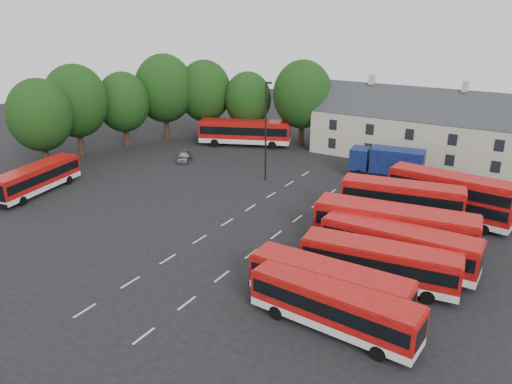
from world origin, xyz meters
The scene contains 16 objects.
ground centered at (0.00, 0.00, 0.00)m, with size 140.00×140.00×0.00m, color black.
lane_markings centered at (2.50, 2.00, 0.01)m, with size 5.15×33.80×0.01m.
treeline centered at (-20.74, 19.36, 6.68)m, with size 29.92×32.59×12.01m.
terrace_houses centered at (14.00, 30.00, 3.86)m, with size 35.70×7.13×10.06m.
bus_row_a centered at (14.18, -7.71, 1.75)m, with size 10.43×3.13×2.91m.
bus_row_b centered at (13.00, -5.66, 1.76)m, with size 10.38×2.46×2.93m.
bus_row_c centered at (14.84, -1.32, 1.80)m, with size 10.82×3.71×3.00m.
bus_row_d centered at (15.25, 1.76, 1.91)m, with size 11.23×2.66×3.17m.
bus_row_e centered at (14.12, 4.50, 2.09)m, with size 12.58×4.35×3.48m.
bus_dd_south centered at (13.41, 8.80, 2.34)m, with size 10.28×3.94×4.12m.
bus_dd_north centered at (16.64, 12.46, 2.47)m, with size 10.79×3.53×4.34m.
bus_west centered at (-20.77, -1.82, 1.74)m, with size 4.11×10.46×2.89m.
bus_north centered at (-12.50, 24.74, 2.09)m, with size 12.44×7.31×3.48m.
box_truck centered at (8.45, 21.18, 1.94)m, with size 8.16×3.50×3.46m.
silver_car centered at (-15.10, 14.86, 0.61)m, with size 1.44×3.58×1.22m, color #A0A3A8.
lamppost centered at (-2.80, 13.70, 5.73)m, with size 0.75×0.41×10.73m.
Camera 1 is at (23.18, -31.42, 18.11)m, focal length 35.00 mm.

